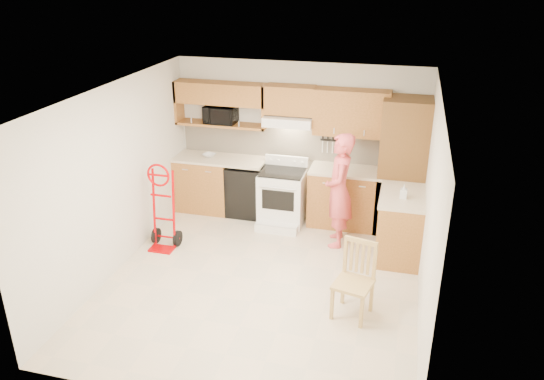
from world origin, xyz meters
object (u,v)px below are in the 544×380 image
at_px(dining_chair, 353,281).
at_px(person, 339,191).
at_px(range, 282,194).
at_px(hand_truck, 161,211).
at_px(microwave, 221,114).

bearing_deg(dining_chair, person, 117.09).
xyz_separation_m(range, dining_chair, (1.38, -2.16, -0.05)).
distance_m(person, hand_truck, 2.58).
xyz_separation_m(microwave, person, (2.06, -0.81, -0.78)).
relative_size(person, hand_truck, 1.45).
height_order(person, dining_chair, person).
xyz_separation_m(microwave, dining_chair, (2.49, -2.54, -1.16)).
bearing_deg(range, microwave, 161.08).
relative_size(microwave, dining_chair, 0.55).
relative_size(range, person, 0.61).
xyz_separation_m(microwave, range, (1.11, -0.38, -1.11)).
relative_size(microwave, person, 0.30).
height_order(microwave, person, microwave).
xyz_separation_m(person, dining_chair, (0.43, -1.73, -0.39)).
relative_size(range, dining_chair, 1.11).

